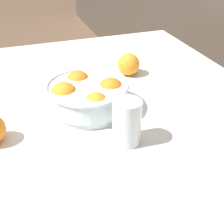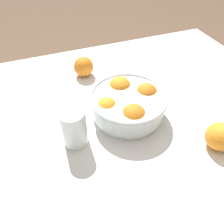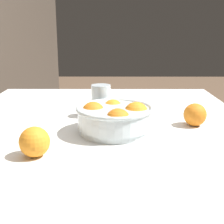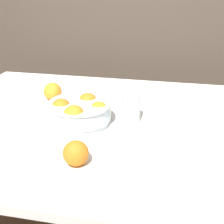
% 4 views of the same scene
% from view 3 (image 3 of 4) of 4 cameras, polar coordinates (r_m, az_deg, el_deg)
% --- Properties ---
extents(dining_table, '(1.39, 1.10, 0.76)m').
position_cam_3_polar(dining_table, '(1.10, -1.98, -6.30)').
color(dining_table, white).
rests_on(dining_table, ground_plane).
extents(fruit_bowl, '(0.25, 0.25, 0.10)m').
position_cam_3_polar(fruit_bowl, '(1.02, 0.51, -1.03)').
color(fruit_bowl, silver).
rests_on(fruit_bowl, dining_table).
extents(juice_glass, '(0.07, 0.07, 0.12)m').
position_cam_3_polar(juice_glass, '(1.20, -2.03, 1.69)').
color(juice_glass, '#F4A314').
rests_on(juice_glass, dining_table).
extents(orange_loose_near_bowl, '(0.08, 0.08, 0.08)m').
position_cam_3_polar(orange_loose_near_bowl, '(1.13, 14.92, -0.48)').
color(orange_loose_near_bowl, orange).
rests_on(orange_loose_near_bowl, dining_table).
extents(orange_loose_front, '(0.08, 0.08, 0.08)m').
position_cam_3_polar(orange_loose_front, '(0.86, -13.98, -5.32)').
color(orange_loose_front, orange).
rests_on(orange_loose_front, dining_table).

